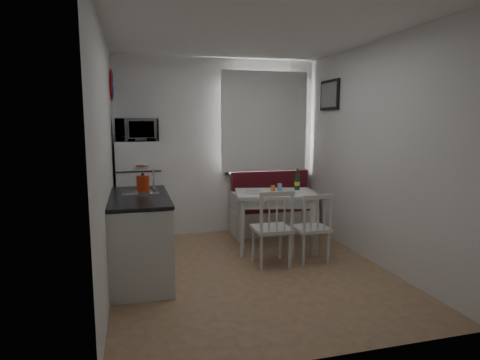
% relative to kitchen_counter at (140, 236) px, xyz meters
% --- Properties ---
extents(floor, '(3.00, 3.50, 0.02)m').
position_rel_kitchen_counter_xyz_m(floor, '(1.20, -0.16, -0.46)').
color(floor, '#8E6D4C').
rests_on(floor, ground).
extents(ceiling, '(3.00, 3.50, 0.02)m').
position_rel_kitchen_counter_xyz_m(ceiling, '(1.20, -0.16, 2.14)').
color(ceiling, white).
rests_on(ceiling, wall_back).
extents(wall_back, '(3.00, 0.02, 2.60)m').
position_rel_kitchen_counter_xyz_m(wall_back, '(1.20, 1.59, 0.84)').
color(wall_back, white).
rests_on(wall_back, floor).
extents(wall_front, '(3.00, 0.02, 2.60)m').
position_rel_kitchen_counter_xyz_m(wall_front, '(1.20, -1.91, 0.84)').
color(wall_front, white).
rests_on(wall_front, floor).
extents(wall_left, '(0.02, 3.50, 2.60)m').
position_rel_kitchen_counter_xyz_m(wall_left, '(-0.30, -0.16, 0.84)').
color(wall_left, white).
rests_on(wall_left, floor).
extents(wall_right, '(0.02, 3.50, 2.60)m').
position_rel_kitchen_counter_xyz_m(wall_right, '(2.70, -0.16, 0.84)').
color(wall_right, white).
rests_on(wall_right, floor).
extents(window, '(1.22, 0.06, 1.47)m').
position_rel_kitchen_counter_xyz_m(window, '(1.90, 1.56, 1.17)').
color(window, silver).
rests_on(window, wall_back).
extents(curtain, '(1.35, 0.02, 1.50)m').
position_rel_kitchen_counter_xyz_m(curtain, '(1.90, 1.49, 1.22)').
color(curtain, white).
rests_on(curtain, wall_back).
extents(kitchen_counter, '(0.62, 1.32, 1.16)m').
position_rel_kitchen_counter_xyz_m(kitchen_counter, '(0.00, 0.00, 0.00)').
color(kitchen_counter, silver).
rests_on(kitchen_counter, floor).
extents(wall_sign, '(0.03, 0.40, 0.40)m').
position_rel_kitchen_counter_xyz_m(wall_sign, '(-0.27, 1.29, 1.69)').
color(wall_sign, navy).
rests_on(wall_sign, wall_left).
extents(picture_frame, '(0.04, 0.52, 0.42)m').
position_rel_kitchen_counter_xyz_m(picture_frame, '(2.67, 0.94, 1.59)').
color(picture_frame, black).
rests_on(picture_frame, wall_right).
extents(bench, '(1.29, 0.50, 0.92)m').
position_rel_kitchen_counter_xyz_m(bench, '(2.00, 1.35, -0.15)').
color(bench, silver).
rests_on(bench, floor).
extents(dining_table, '(1.14, 0.91, 0.76)m').
position_rel_kitchen_counter_xyz_m(dining_table, '(1.74, 0.56, 0.22)').
color(dining_table, silver).
rests_on(dining_table, floor).
extents(chair_left, '(0.43, 0.41, 0.49)m').
position_rel_kitchen_counter_xyz_m(chair_left, '(1.49, -0.10, 0.10)').
color(chair_left, silver).
rests_on(chair_left, floor).
extents(chair_right, '(0.41, 0.39, 0.45)m').
position_rel_kitchen_counter_xyz_m(chair_right, '(1.99, -0.09, 0.07)').
color(chair_right, silver).
rests_on(chair_right, floor).
extents(fridge, '(0.57, 0.57, 1.42)m').
position_rel_kitchen_counter_xyz_m(fridge, '(0.02, 1.24, 0.26)').
color(fridge, white).
rests_on(fridge, floor).
extents(microwave, '(0.54, 0.37, 0.30)m').
position_rel_kitchen_counter_xyz_m(microwave, '(0.02, 1.19, 1.12)').
color(microwave, white).
rests_on(microwave, fridge).
extents(kettle, '(0.16, 0.16, 0.22)m').
position_rel_kitchen_counter_xyz_m(kettle, '(0.05, 0.10, 0.55)').
color(kettle, red).
rests_on(kettle, kitchen_counter).
extents(wine_bottle, '(0.07, 0.07, 0.29)m').
position_rel_kitchen_counter_xyz_m(wine_bottle, '(2.09, 0.66, 0.45)').
color(wine_bottle, '#15431B').
rests_on(wine_bottle, dining_table).
extents(drinking_glass_orange, '(0.06, 0.06, 0.10)m').
position_rel_kitchen_counter_xyz_m(drinking_glass_orange, '(1.69, 0.51, 0.36)').
color(drinking_glass_orange, orange).
rests_on(drinking_glass_orange, dining_table).
extents(drinking_glass_blue, '(0.06, 0.06, 0.10)m').
position_rel_kitchen_counter_xyz_m(drinking_glass_blue, '(1.82, 0.61, 0.36)').
color(drinking_glass_blue, '#7B9DD1').
rests_on(drinking_glass_blue, dining_table).
extents(plate, '(0.22, 0.22, 0.02)m').
position_rel_kitchen_counter_xyz_m(plate, '(1.44, 0.58, 0.32)').
color(plate, white).
rests_on(plate, dining_table).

